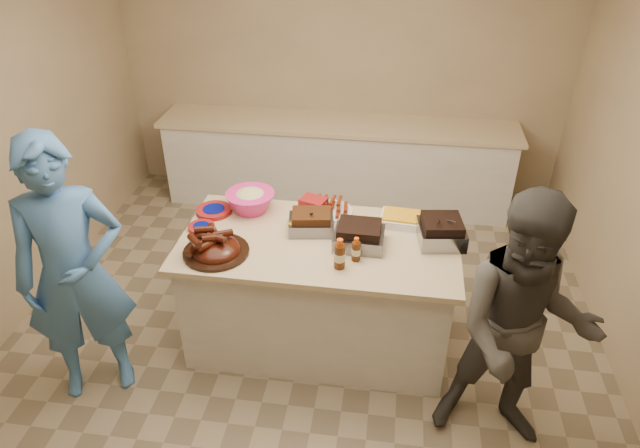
# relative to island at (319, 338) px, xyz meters

# --- Properties ---
(room) EXTENTS (4.50, 5.00, 2.70)m
(room) POSITION_rel_island_xyz_m (-0.12, -0.07, 0.00)
(room) COLOR tan
(room) RESTS_ON ground
(back_counter) EXTENTS (3.60, 0.64, 0.90)m
(back_counter) POSITION_rel_island_xyz_m (-0.12, 2.13, 0.45)
(back_counter) COLOR silver
(back_counter) RESTS_ON ground
(island) EXTENTS (1.91, 1.02, 0.90)m
(island) POSITION_rel_island_xyz_m (0.00, 0.00, 0.00)
(island) COLOR silver
(island) RESTS_ON ground
(rib_platter) EXTENTS (0.49, 0.49, 0.18)m
(rib_platter) POSITION_rel_island_xyz_m (-0.65, -0.25, 0.90)
(rib_platter) COLOR #421408
(rib_platter) RESTS_ON island
(pulled_pork_tray) EXTENTS (0.34, 0.28, 0.09)m
(pulled_pork_tray) POSITION_rel_island_xyz_m (-0.07, 0.12, 0.90)
(pulled_pork_tray) COLOR #47230F
(pulled_pork_tray) RESTS_ON island
(brisket_tray) EXTENTS (0.34, 0.28, 0.10)m
(brisket_tray) POSITION_rel_island_xyz_m (0.27, -0.02, 0.90)
(brisket_tray) COLOR black
(brisket_tray) RESTS_ON island
(roasting_pan) EXTENTS (0.34, 0.34, 0.12)m
(roasting_pan) POSITION_rel_island_xyz_m (0.82, 0.10, 0.90)
(roasting_pan) COLOR gray
(roasting_pan) RESTS_ON island
(coleslaw_bowl) EXTENTS (0.36, 0.36, 0.25)m
(coleslaw_bowl) POSITION_rel_island_xyz_m (-0.56, 0.33, 0.90)
(coleslaw_bowl) COLOR #E02A88
(coleslaw_bowl) RESTS_ON island
(sausage_plate) EXTENTS (0.32, 0.32, 0.05)m
(sausage_plate) POSITION_rel_island_xyz_m (0.04, 0.39, 0.90)
(sausage_plate) COLOR silver
(sausage_plate) RESTS_ON island
(mac_cheese_dish) EXTENTS (0.32, 0.24, 0.08)m
(mac_cheese_dish) POSITION_rel_island_xyz_m (0.56, 0.30, 0.90)
(mac_cheese_dish) COLOR gold
(mac_cheese_dish) RESTS_ON island
(bbq_bottle_a) EXTENTS (0.06, 0.06, 0.17)m
(bbq_bottle_a) POSITION_rel_island_xyz_m (0.27, -0.19, 0.90)
(bbq_bottle_a) COLOR #46220B
(bbq_bottle_a) RESTS_ON island
(bbq_bottle_b) EXTENTS (0.07, 0.07, 0.21)m
(bbq_bottle_b) POSITION_rel_island_xyz_m (0.17, -0.29, 0.90)
(bbq_bottle_b) COLOR #46220B
(bbq_bottle_b) RESTS_ON island
(mustard_bottle) EXTENTS (0.05, 0.05, 0.13)m
(mustard_bottle) POSITION_rel_island_xyz_m (-0.19, 0.03, 0.90)
(mustard_bottle) COLOR #E7A304
(mustard_bottle) RESTS_ON island
(sauce_bowl) EXTENTS (0.15, 0.05, 0.15)m
(sauce_bowl) POSITION_rel_island_xyz_m (-0.03, 0.27, 0.90)
(sauce_bowl) COLOR silver
(sauce_bowl) RESTS_ON island
(plate_stack_large) EXTENTS (0.26, 0.26, 0.03)m
(plate_stack_large) POSITION_rel_island_xyz_m (-0.82, 0.26, 0.90)
(plate_stack_large) COLOR maroon
(plate_stack_large) RESTS_ON island
(plate_stack_small) EXTENTS (0.19, 0.19, 0.03)m
(plate_stack_small) POSITION_rel_island_xyz_m (-0.84, 0.03, 0.90)
(plate_stack_small) COLOR maroon
(plate_stack_small) RESTS_ON island
(plastic_cup) EXTENTS (0.10, 0.09, 0.09)m
(plastic_cup) POSITION_rel_island_xyz_m (-0.64, 0.38, 0.90)
(plastic_cup) COLOR #9D4E12
(plastic_cup) RESTS_ON island
(basket_stack) EXTENTS (0.22, 0.19, 0.09)m
(basket_stack) POSITION_rel_island_xyz_m (-0.10, 0.40, 0.90)
(basket_stack) COLOR maroon
(basket_stack) RESTS_ON island
(guest_blue) EXTENTS (1.42, 1.97, 0.44)m
(guest_blue) POSITION_rel_island_xyz_m (-1.44, -0.63, 0.00)
(guest_blue) COLOR #4378BB
(guest_blue) RESTS_ON ground
(guest_gray) EXTENTS (0.93, 1.77, 0.65)m
(guest_gray) POSITION_rel_island_xyz_m (1.25, -0.68, 0.00)
(guest_gray) COLOR #484641
(guest_gray) RESTS_ON ground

